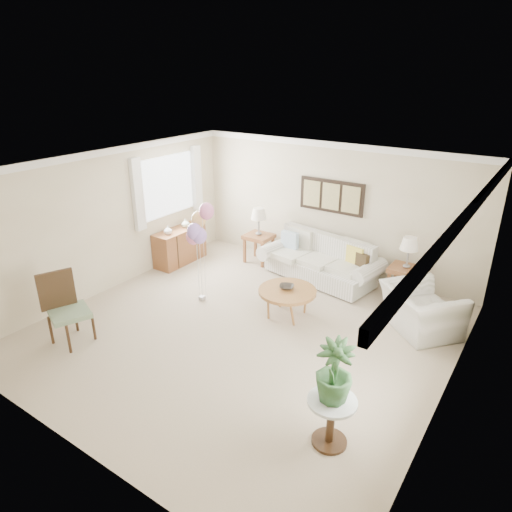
# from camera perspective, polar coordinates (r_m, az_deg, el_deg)

# --- Properties ---
(ground_plane) EXTENTS (6.00, 6.00, 0.00)m
(ground_plane) POSITION_cam_1_polar(r_m,az_deg,el_deg) (7.38, -1.48, -9.35)
(ground_plane) COLOR tan
(room_shell) EXTENTS (6.04, 6.04, 2.60)m
(room_shell) POSITION_cam_1_polar(r_m,az_deg,el_deg) (6.80, -1.91, 3.00)
(room_shell) COLOR beige
(room_shell) RESTS_ON ground
(wall_art_triptych) EXTENTS (1.35, 0.06, 0.65)m
(wall_art_triptych) POSITION_cam_1_polar(r_m,az_deg,el_deg) (9.14, 9.39, 7.38)
(wall_art_triptych) COLOR black
(wall_art_triptych) RESTS_ON ground
(sofa) EXTENTS (2.47, 1.22, 0.86)m
(sofa) POSITION_cam_1_polar(r_m,az_deg,el_deg) (9.04, 8.13, -0.87)
(sofa) COLOR silver
(sofa) RESTS_ON ground
(end_table_left) EXTENTS (0.56, 0.51, 0.62)m
(end_table_left) POSITION_cam_1_polar(r_m,az_deg,el_deg) (9.68, 0.35, 2.12)
(end_table_left) COLOR brown
(end_table_left) RESTS_ON ground
(end_table_right) EXTENTS (0.56, 0.51, 0.61)m
(end_table_right) POSITION_cam_1_polar(r_m,az_deg,el_deg) (8.55, 18.20, -1.97)
(end_table_right) COLOR brown
(end_table_right) RESTS_ON ground
(lamp_left) EXTENTS (0.33, 0.33, 0.58)m
(lamp_left) POSITION_cam_1_polar(r_m,az_deg,el_deg) (9.51, 0.35, 5.21)
(lamp_left) COLOR gray
(lamp_left) RESTS_ON end_table_left
(lamp_right) EXTENTS (0.32, 0.32, 0.57)m
(lamp_right) POSITION_cam_1_polar(r_m,az_deg,el_deg) (8.36, 18.64, 1.34)
(lamp_right) COLOR gray
(lamp_right) RESTS_ON end_table_right
(coffee_table) EXTENTS (0.97, 0.97, 0.49)m
(coffee_table) POSITION_cam_1_polar(r_m,az_deg,el_deg) (7.60, 3.94, -4.49)
(coffee_table) COLOR #995A2F
(coffee_table) RESTS_ON ground
(decor_bowl) EXTENTS (0.32, 0.32, 0.06)m
(decor_bowl) POSITION_cam_1_polar(r_m,az_deg,el_deg) (7.61, 3.85, -3.88)
(decor_bowl) COLOR #2E2924
(decor_bowl) RESTS_ON coffee_table
(armchair) EXTENTS (1.47, 1.46, 0.72)m
(armchair) POSITION_cam_1_polar(r_m,az_deg,el_deg) (7.68, 19.93, -6.36)
(armchair) COLOR silver
(armchair) RESTS_ON ground
(side_table) EXTENTS (0.55, 0.55, 0.59)m
(side_table) POSITION_cam_1_polar(r_m,az_deg,el_deg) (5.30, 9.42, -18.54)
(side_table) COLOR silver
(side_table) RESTS_ON ground
(potted_plant) EXTENTS (0.49, 0.49, 0.72)m
(potted_plant) POSITION_cam_1_polar(r_m,az_deg,el_deg) (4.99, 9.75, -14.03)
(potted_plant) COLOR #294722
(potted_plant) RESTS_ON side_table
(accent_chair) EXTENTS (0.71, 0.71, 1.12)m
(accent_chair) POSITION_cam_1_polar(r_m,az_deg,el_deg) (7.45, -22.73, -5.84)
(accent_chair) COLOR slate
(accent_chair) RESTS_ON ground
(credenza) EXTENTS (0.46, 1.20, 0.74)m
(credenza) POSITION_cam_1_polar(r_m,az_deg,el_deg) (9.85, -9.50, 1.26)
(credenza) COLOR brown
(credenza) RESTS_ON ground
(vase_white) EXTENTS (0.20, 0.20, 0.17)m
(vase_white) POSITION_cam_1_polar(r_m,az_deg,el_deg) (9.46, -10.95, 3.20)
(vase_white) COLOR silver
(vase_white) RESTS_ON credenza
(vase_sage) EXTENTS (0.21, 0.21, 0.18)m
(vase_sage) POSITION_cam_1_polar(r_m,az_deg,el_deg) (9.82, -8.80, 4.09)
(vase_sage) COLOR #B6C9AB
(vase_sage) RESTS_ON credenza
(balloon_cluster) EXTENTS (0.50, 0.46, 1.84)m
(balloon_cluster) POSITION_cam_1_polar(r_m,az_deg,el_deg) (7.75, -7.20, 3.57)
(balloon_cluster) COLOR gray
(balloon_cluster) RESTS_ON ground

